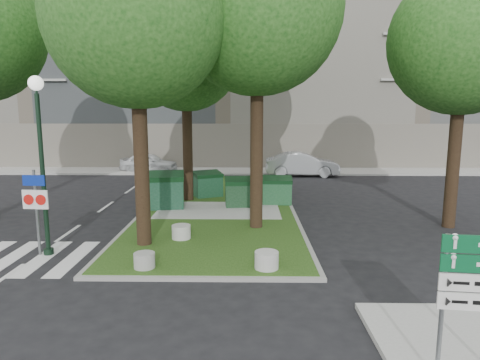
{
  "coord_description": "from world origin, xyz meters",
  "views": [
    {
      "loc": [
        1.66,
        -10.16,
        4.25
      ],
      "look_at": [
        1.45,
        3.26,
        2.0
      ],
      "focal_mm": 32.0,
      "sensor_mm": 36.0,
      "label": 1
    }
  ],
  "objects_px": {
    "dumpster_d": "(277,190)",
    "bollard_left": "(144,260)",
    "dumpster_c": "(241,192)",
    "litter_bin": "(257,182)",
    "directional_sign": "(479,286)",
    "tree_median_mid": "(188,45)",
    "tree_street_right": "(466,27)",
    "tree_median_far": "(260,26)",
    "street_lamp": "(41,145)",
    "bollard_mid": "(181,232)",
    "car_silver": "(302,164)",
    "dumpster_b": "(208,184)",
    "bollard_right": "(267,260)",
    "traffic_sign_pole": "(36,201)",
    "car_white": "(149,163)",
    "dumpster_a": "(164,191)"
  },
  "relations": [
    {
      "from": "dumpster_d",
      "to": "bollard_left",
      "type": "bearing_deg",
      "value": -114.84
    },
    {
      "from": "dumpster_c",
      "to": "litter_bin",
      "type": "height_order",
      "value": "dumpster_c"
    },
    {
      "from": "directional_sign",
      "to": "tree_median_mid",
      "type": "bearing_deg",
      "value": 120.92
    },
    {
      "from": "tree_street_right",
      "to": "directional_sign",
      "type": "height_order",
      "value": "tree_street_right"
    },
    {
      "from": "dumpster_c",
      "to": "litter_bin",
      "type": "distance_m",
      "value": 4.04
    },
    {
      "from": "tree_street_right",
      "to": "bollard_left",
      "type": "height_order",
      "value": "tree_street_right"
    },
    {
      "from": "tree_street_right",
      "to": "directional_sign",
      "type": "bearing_deg",
      "value": -113.45
    },
    {
      "from": "tree_median_far",
      "to": "dumpster_c",
      "type": "distance_m",
      "value": 8.78
    },
    {
      "from": "tree_median_far",
      "to": "bollard_left",
      "type": "height_order",
      "value": "tree_median_far"
    },
    {
      "from": "bollard_left",
      "to": "street_lamp",
      "type": "bearing_deg",
      "value": 157.49
    },
    {
      "from": "tree_median_mid",
      "to": "bollard_mid",
      "type": "bearing_deg",
      "value": -85.47
    },
    {
      "from": "tree_median_mid",
      "to": "dumpster_d",
      "type": "distance_m",
      "value": 7.44
    },
    {
      "from": "bollard_left",
      "to": "car_silver",
      "type": "relative_size",
      "value": 0.12
    },
    {
      "from": "dumpster_b",
      "to": "bollard_right",
      "type": "height_order",
      "value": "dumpster_b"
    },
    {
      "from": "tree_median_mid",
      "to": "tree_median_far",
      "type": "height_order",
      "value": "tree_median_far"
    },
    {
      "from": "bollard_left",
      "to": "directional_sign",
      "type": "bearing_deg",
      "value": -37.38
    },
    {
      "from": "dumpster_c",
      "to": "bollard_mid",
      "type": "height_order",
      "value": "dumpster_c"
    },
    {
      "from": "bollard_mid",
      "to": "litter_bin",
      "type": "xyz_separation_m",
      "value": [
        2.62,
        8.64,
        0.12
      ]
    },
    {
      "from": "tree_median_mid",
      "to": "litter_bin",
      "type": "xyz_separation_m",
      "value": [
        3.1,
        2.66,
        -6.52
      ]
    },
    {
      "from": "dumpster_b",
      "to": "street_lamp",
      "type": "height_order",
      "value": "street_lamp"
    },
    {
      "from": "bollard_left",
      "to": "traffic_sign_pole",
      "type": "bearing_deg",
      "value": 159.41
    },
    {
      "from": "tree_median_mid",
      "to": "bollard_mid",
      "type": "height_order",
      "value": "tree_median_mid"
    },
    {
      "from": "bollard_right",
      "to": "tree_median_mid",
      "type": "bearing_deg",
      "value": 109.89
    },
    {
      "from": "tree_median_far",
      "to": "bollard_mid",
      "type": "bearing_deg",
      "value": -106.87
    },
    {
      "from": "car_white",
      "to": "dumpster_b",
      "type": "bearing_deg",
      "value": -144.83
    },
    {
      "from": "bollard_left",
      "to": "tree_median_mid",
      "type": "bearing_deg",
      "value": 89.28
    },
    {
      "from": "bollard_mid",
      "to": "bollard_right",
      "type": "bearing_deg",
      "value": -44.42
    },
    {
      "from": "dumpster_a",
      "to": "bollard_right",
      "type": "relative_size",
      "value": 2.85
    },
    {
      "from": "dumpster_b",
      "to": "car_white",
      "type": "distance_m",
      "value": 9.79
    },
    {
      "from": "tree_median_mid",
      "to": "directional_sign",
      "type": "xyz_separation_m",
      "value": [
        6.0,
        -13.22,
        -5.32
      ]
    },
    {
      "from": "dumpster_a",
      "to": "car_silver",
      "type": "xyz_separation_m",
      "value": [
        6.97,
        9.41,
        -0.09
      ]
    },
    {
      "from": "dumpster_a",
      "to": "litter_bin",
      "type": "distance_m",
      "value": 5.89
    },
    {
      "from": "tree_median_mid",
      "to": "bollard_mid",
      "type": "relative_size",
      "value": 16.47
    },
    {
      "from": "litter_bin",
      "to": "street_lamp",
      "type": "xyz_separation_m",
      "value": [
        -6.35,
        -9.91,
        2.78
      ]
    },
    {
      "from": "traffic_sign_pole",
      "to": "directional_sign",
      "type": "relative_size",
      "value": 1.09
    },
    {
      "from": "litter_bin",
      "to": "car_white",
      "type": "height_order",
      "value": "car_white"
    },
    {
      "from": "dumpster_b",
      "to": "car_white",
      "type": "relative_size",
      "value": 0.41
    },
    {
      "from": "dumpster_a",
      "to": "directional_sign",
      "type": "bearing_deg",
      "value": -67.12
    },
    {
      "from": "tree_median_mid",
      "to": "dumpster_b",
      "type": "relative_size",
      "value": 6.4
    },
    {
      "from": "tree_median_far",
      "to": "car_white",
      "type": "xyz_separation_m",
      "value": [
        -7.23,
        6.33,
        -7.67
      ]
    },
    {
      "from": "tree_street_right",
      "to": "bollard_mid",
      "type": "distance_m",
      "value": 11.78
    },
    {
      "from": "bollard_right",
      "to": "tree_median_far",
      "type": "bearing_deg",
      "value": 89.49
    },
    {
      "from": "dumpster_c",
      "to": "bollard_left",
      "type": "bearing_deg",
      "value": -113.48
    },
    {
      "from": "dumpster_b",
      "to": "directional_sign",
      "type": "distance_m",
      "value": 14.98
    },
    {
      "from": "street_lamp",
      "to": "car_white",
      "type": "distance_m",
      "value": 16.8
    },
    {
      "from": "bollard_right",
      "to": "traffic_sign_pole",
      "type": "relative_size",
      "value": 0.25
    },
    {
      "from": "tree_street_right",
      "to": "street_lamp",
      "type": "xyz_separation_m",
      "value": [
        -13.25,
        -3.26,
        -3.75
      ]
    },
    {
      "from": "bollard_left",
      "to": "bollard_right",
      "type": "relative_size",
      "value": 0.88
    },
    {
      "from": "dumpster_b",
      "to": "traffic_sign_pole",
      "type": "height_order",
      "value": "traffic_sign_pole"
    },
    {
      "from": "dumpster_d",
      "to": "bollard_left",
      "type": "height_order",
      "value": "dumpster_d"
    }
  ]
}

